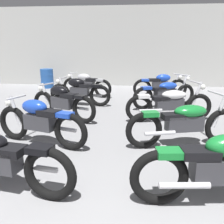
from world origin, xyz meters
TOP-DOWN VIEW (x-y plane):
  - back_wall at (0.00, 11.20)m, footprint 12.61×0.24m
  - motorcycle_left_row_2 at (-1.30, 3.70)m, footprint 1.91×0.74m
  - motorcycle_left_row_3 at (-1.36, 5.32)m, footprint 1.84×0.91m
  - motorcycle_left_row_4 at (-1.28, 6.87)m, footprint 1.97×0.48m
  - motorcycle_left_row_5 at (-1.35, 8.29)m, footprint 1.93×0.68m
  - motorcycle_right_row_1 at (1.38, 2.18)m, footprint 1.97×0.53m
  - motorcycle_right_row_2 at (1.35, 3.89)m, footprint 2.13×0.83m
  - motorcycle_right_row_3 at (1.29, 5.43)m, footprint 2.15×0.78m
  - motorcycle_right_row_4 at (1.35, 6.85)m, footprint 1.97×1.14m
  - motorcycle_right_row_5 at (1.36, 8.38)m, footprint 1.97×0.53m
  - oil_drum at (-3.52, 10.12)m, footprint 0.59×0.59m

SIDE VIEW (x-z plane):
  - oil_drum at x=-3.52m, z-range 0.00..0.85m
  - motorcycle_right_row_2 at x=1.35m, z-range -0.04..0.94m
  - motorcycle_right_row_3 at x=1.29m, z-range -0.04..0.94m
  - motorcycle_right_row_4 at x=1.35m, z-range -0.04..0.94m
  - motorcycle_left_row_2 at x=-1.30m, z-range 0.02..0.90m
  - motorcycle_left_row_3 at x=-1.36m, z-range 0.02..0.90m
  - motorcycle_left_row_4 at x=-1.28m, z-range 0.02..0.90m
  - motorcycle_left_row_5 at x=-1.35m, z-range 0.02..0.90m
  - motorcycle_right_row_1 at x=1.38m, z-range 0.02..0.90m
  - motorcycle_right_row_5 at x=1.36m, z-range 0.02..0.90m
  - back_wall at x=0.00m, z-range 0.00..3.60m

